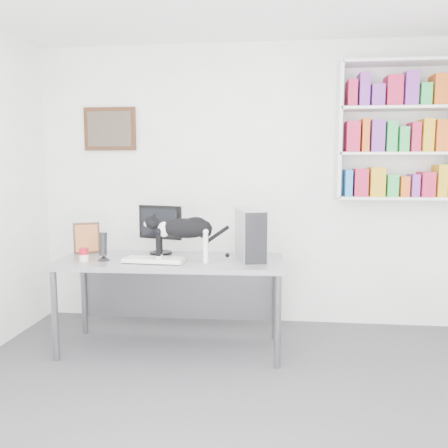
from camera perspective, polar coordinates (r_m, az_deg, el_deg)
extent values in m
cube|color=#4A4A4E|center=(3.06, -1.08, -23.13)|extent=(4.00, 4.00, 0.01)
cube|color=white|center=(4.64, 2.09, 4.67)|extent=(4.00, 0.01, 2.70)
cube|color=white|center=(0.74, -22.12, -8.89)|extent=(4.00, 0.01, 2.70)
cube|color=silver|center=(4.61, 19.93, 10.46)|extent=(1.03, 0.28, 1.24)
cube|color=#4B2818|center=(4.89, -13.57, 11.05)|extent=(0.52, 0.04, 0.42)
cube|color=gray|center=(4.05, -6.31, -9.59)|extent=(1.87, 0.78, 0.77)
cube|color=black|center=(4.17, -7.64, -0.63)|extent=(0.45, 0.30, 0.43)
cube|color=silver|center=(3.85, -8.41, -4.31)|extent=(0.49, 0.21, 0.04)
cube|color=#B2B2B7|center=(3.88, 3.20, -1.30)|extent=(0.29, 0.45, 0.41)
cylinder|color=black|center=(3.98, -14.32, -2.57)|extent=(0.11, 0.11, 0.24)
cube|color=#4B2818|center=(4.35, -16.20, -1.56)|extent=(0.24, 0.18, 0.28)
cylinder|color=#A60E1F|center=(4.00, -16.50, -3.56)|extent=(0.08, 0.08, 0.11)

